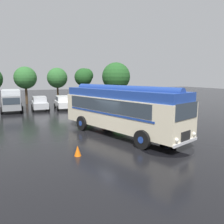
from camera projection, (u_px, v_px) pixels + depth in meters
ground_plane at (117, 136)px, 15.10m from camera, size 120.00×120.00×0.00m
vintage_bus at (121, 108)px, 15.23m from camera, size 5.53×10.34×3.49m
car_near_left at (40, 103)px, 26.98m from camera, size 2.01×4.22×1.66m
car_mid_left at (63, 102)px, 27.80m from camera, size 2.05×4.25×1.66m
car_mid_right at (86, 102)px, 28.73m from camera, size 2.23×4.33×1.66m
car_far_right at (102, 100)px, 30.11m from camera, size 2.20×4.32×1.66m
box_van at (11, 100)px, 26.09m from camera, size 2.41×5.81×2.50m
tree_left_of_centre at (25, 78)px, 32.65m from camera, size 3.32×3.32×5.60m
tree_centre at (57, 78)px, 34.77m from camera, size 3.21×3.21×5.51m
tree_right_of_centre at (84, 77)px, 36.14m from camera, size 3.08×2.95×5.49m
tree_far_right at (115, 77)px, 37.03m from camera, size 4.77×4.77×6.49m
traffic_cone at (78, 151)px, 11.29m from camera, size 0.36×0.36×0.55m
puddle_patch at (166, 148)px, 12.56m from camera, size 3.10×3.10×0.01m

